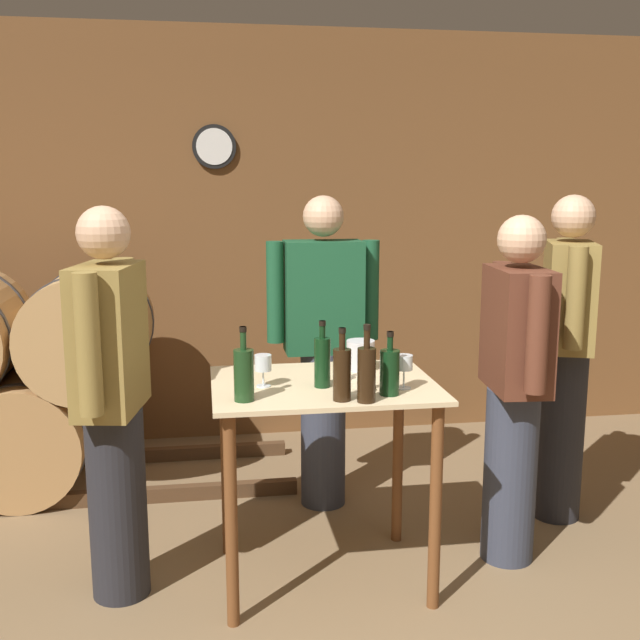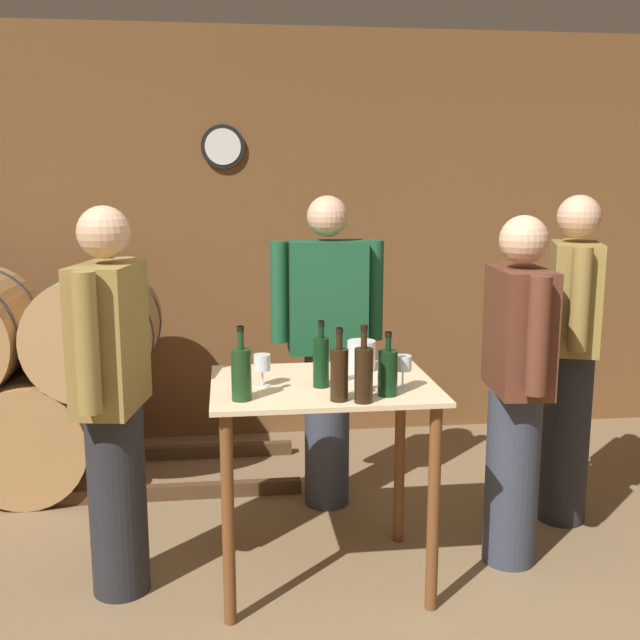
% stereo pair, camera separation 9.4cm
% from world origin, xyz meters
% --- Properties ---
extents(back_wall, '(8.40, 0.08, 2.70)m').
position_xyz_m(back_wall, '(-0.00, 2.88, 1.35)').
color(back_wall, brown).
rests_on(back_wall, ground_plane).
extents(tasting_table, '(0.94, 0.71, 0.89)m').
position_xyz_m(tasting_table, '(-0.10, 0.90, 0.71)').
color(tasting_table, beige).
rests_on(tasting_table, ground_plane).
extents(wine_bottle_far_left, '(0.08, 0.08, 0.29)m').
position_xyz_m(wine_bottle_far_left, '(-0.44, 0.69, 1.00)').
color(wine_bottle_far_left, '#193819').
rests_on(wine_bottle_far_left, tasting_table).
extents(wine_bottle_left, '(0.07, 0.07, 0.28)m').
position_xyz_m(wine_bottle_left, '(-0.11, 0.83, 1.00)').
color(wine_bottle_left, black).
rests_on(wine_bottle_left, tasting_table).
extents(wine_bottle_center, '(0.07, 0.07, 0.29)m').
position_xyz_m(wine_bottle_center, '(-0.07, 0.63, 1.00)').
color(wine_bottle_center, black).
rests_on(wine_bottle_center, tasting_table).
extents(wine_bottle_right, '(0.07, 0.07, 0.30)m').
position_xyz_m(wine_bottle_right, '(0.02, 0.60, 1.01)').
color(wine_bottle_right, black).
rests_on(wine_bottle_right, tasting_table).
extents(wine_bottle_far_right, '(0.08, 0.08, 0.26)m').
position_xyz_m(wine_bottle_far_right, '(0.13, 0.68, 0.99)').
color(wine_bottle_far_right, black).
rests_on(wine_bottle_far_right, tasting_table).
extents(wine_glass_near_left, '(0.07, 0.07, 0.13)m').
position_xyz_m(wine_glass_near_left, '(-0.35, 0.88, 0.99)').
color(wine_glass_near_left, silver).
rests_on(wine_glass_near_left, tasting_table).
extents(wine_glass_near_center, '(0.07, 0.07, 0.14)m').
position_xyz_m(wine_glass_near_center, '(0.21, 0.76, 1.00)').
color(wine_glass_near_center, silver).
rests_on(wine_glass_near_center, tasting_table).
extents(ice_bucket, '(0.13, 0.13, 0.13)m').
position_xyz_m(ice_bucket, '(0.10, 1.09, 0.96)').
color(ice_bucket, silver).
rests_on(ice_bucket, tasting_table).
extents(person_host, '(0.59, 0.24, 1.66)m').
position_xyz_m(person_host, '(0.03, 1.68, 0.88)').
color(person_host, '#333847').
rests_on(person_host, ground_plane).
extents(person_visitor_with_scarf, '(0.34, 0.56, 1.66)m').
position_xyz_m(person_visitor_with_scarf, '(1.21, 1.33, 0.88)').
color(person_visitor_with_scarf, '#232328').
rests_on(person_visitor_with_scarf, ground_plane).
extents(person_visitor_bearded, '(0.29, 0.58, 1.64)m').
position_xyz_m(person_visitor_bearded, '(-0.97, 0.91, 0.86)').
color(person_visitor_bearded, '#232328').
rests_on(person_visitor_bearded, ground_plane).
extents(person_visitor_near_door, '(0.25, 0.59, 1.59)m').
position_xyz_m(person_visitor_near_door, '(0.78, 0.95, 0.84)').
color(person_visitor_near_door, '#333847').
rests_on(person_visitor_near_door, ground_plane).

